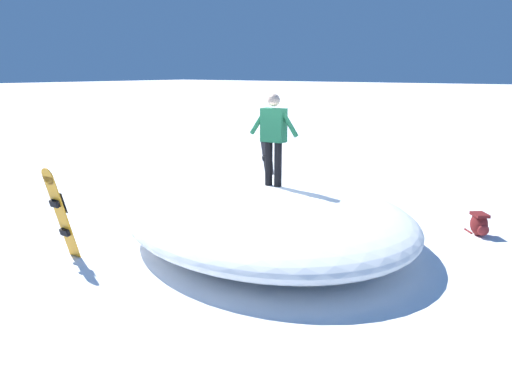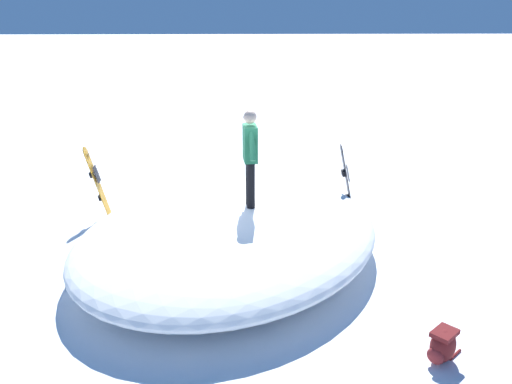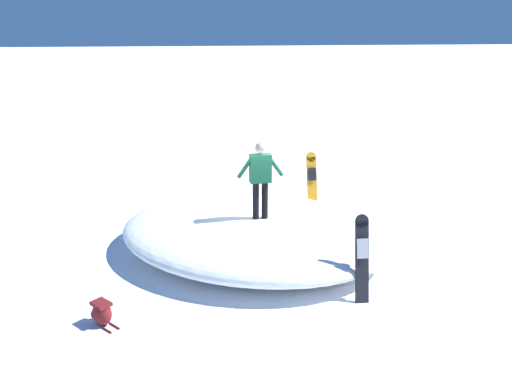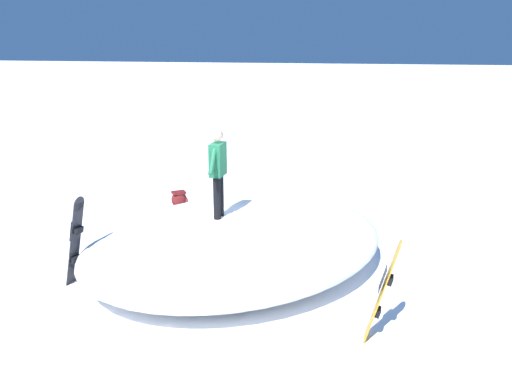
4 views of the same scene
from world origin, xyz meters
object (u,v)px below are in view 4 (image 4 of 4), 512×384
snowboarder_standing (218,168)px  snowboard_secondary_upright (76,240)px  snowboard_primary_upright (383,290)px  backpack_near (179,199)px

snowboarder_standing → snowboard_secondary_upright: size_ratio=1.02×
snowboard_secondary_upright → snowboard_primary_upright: bearing=-94.2°
snowboarder_standing → snowboard_secondary_upright: (-1.60, 2.08, -1.07)m
backpack_near → snowboard_primary_upright: bearing=-133.3°
snowboarder_standing → snowboard_secondary_upright: bearing=127.6°
backpack_near → snowboard_secondary_upright: bearing=-177.5°
snowboard_secondary_upright → snowboarder_standing: bearing=-52.4°
snowboarder_standing → backpack_near: snowboarder_standing is taller
snowboarder_standing → snowboard_primary_upright: 3.93m
snowboard_primary_upright → backpack_near: size_ratio=2.68×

